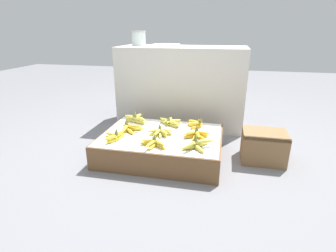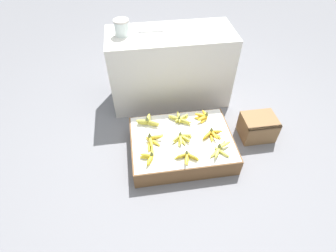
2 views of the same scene
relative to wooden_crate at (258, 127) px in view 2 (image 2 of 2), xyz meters
name	(u,v)px [view 2 (image 2 of 2)]	position (x,y,z in m)	size (l,w,h in m)	color
ground_plane	(181,151)	(-0.79, -0.09, -0.12)	(10.00, 10.00, 0.00)	slate
display_platform	(182,145)	(-0.79, -0.09, -0.03)	(0.95, 0.70, 0.19)	brown
back_vendor_table	(170,68)	(-0.77, 0.74, 0.29)	(1.28, 0.55, 0.81)	beige
wooden_crate	(258,127)	(0.00, 0.00, 0.00)	(0.33, 0.26, 0.24)	olive
banana_bunch_front_left	(150,156)	(-1.11, -0.28, 0.10)	(0.14, 0.22, 0.10)	yellow
banana_bunch_front_midleft	(187,157)	(-0.80, -0.33, 0.10)	(0.22, 0.15, 0.09)	gold
banana_bunch_front_midright	(220,149)	(-0.49, -0.30, 0.10)	(0.23, 0.22, 0.11)	gold
banana_bunch_middle_left	(153,140)	(-1.07, -0.10, 0.10)	(0.18, 0.20, 0.11)	gold
banana_bunch_middle_midleft	(182,138)	(-0.80, -0.12, 0.09)	(0.21, 0.14, 0.09)	#DBCC4C
banana_bunch_middle_midright	(212,134)	(-0.51, -0.11, 0.10)	(0.21, 0.14, 0.10)	gold
banana_bunch_back_left	(148,121)	(-1.09, 0.14, 0.10)	(0.23, 0.19, 0.11)	gold
banana_bunch_back_midleft	(180,119)	(-0.77, 0.13, 0.10)	(0.22, 0.20, 0.09)	gold
banana_bunch_back_midright	(203,116)	(-0.54, 0.13, 0.10)	(0.14, 0.17, 0.10)	gold
glass_jar	(122,27)	(-1.24, 0.76, 0.77)	(0.15, 0.15, 0.15)	silver
foam_tray_white	(150,28)	(-0.97, 0.85, 0.70)	(0.26, 0.16, 0.02)	white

